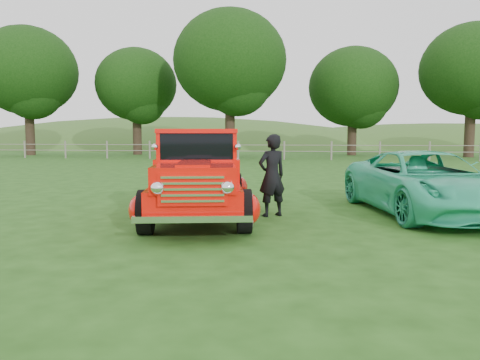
# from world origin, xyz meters

# --- Properties ---
(ground) EXTENTS (140.00, 140.00, 0.00)m
(ground) POSITION_xyz_m (0.00, 0.00, 0.00)
(ground) COLOR #1F4612
(ground) RESTS_ON ground
(distant_hills) EXTENTS (116.00, 60.00, 18.00)m
(distant_hills) POSITION_xyz_m (-4.08, 59.46, -4.55)
(distant_hills) COLOR #376224
(distant_hills) RESTS_ON ground
(fence_line) EXTENTS (48.00, 0.12, 1.20)m
(fence_line) POSITION_xyz_m (0.00, 22.00, 0.60)
(fence_line) COLOR slate
(fence_line) RESTS_ON ground
(tree_far_west) EXTENTS (7.60, 7.60, 9.93)m
(tree_far_west) POSITION_xyz_m (-20.00, 26.00, 6.49)
(tree_far_west) COLOR black
(tree_far_west) RESTS_ON ground
(tree_mid_west) EXTENTS (6.40, 6.40, 8.46)m
(tree_mid_west) POSITION_xyz_m (-12.00, 28.00, 5.55)
(tree_mid_west) COLOR black
(tree_mid_west) RESTS_ON ground
(tree_near_west) EXTENTS (8.00, 8.00, 10.42)m
(tree_near_west) POSITION_xyz_m (-4.00, 25.00, 6.80)
(tree_near_west) COLOR black
(tree_near_west) RESTS_ON ground
(tree_near_east) EXTENTS (6.80, 6.80, 8.33)m
(tree_near_east) POSITION_xyz_m (5.00, 29.00, 5.25)
(tree_near_east) COLOR black
(tree_near_east) RESTS_ON ground
(tree_mid_east) EXTENTS (7.20, 7.20, 9.44)m
(tree_mid_east) POSITION_xyz_m (13.00, 27.00, 6.17)
(tree_mid_east) COLOR black
(tree_mid_east) RESTS_ON ground
(red_pickup) EXTENTS (2.88, 5.22, 1.78)m
(red_pickup) POSITION_xyz_m (-0.97, 0.78, 0.80)
(red_pickup) COLOR black
(red_pickup) RESTS_ON ground
(teal_sedan) EXTENTS (3.14, 5.13, 1.33)m
(teal_sedan) POSITION_xyz_m (3.66, 1.80, 0.66)
(teal_sedan) COLOR #30C290
(teal_sedan) RESTS_ON ground
(man) EXTENTS (0.73, 0.68, 1.68)m
(man) POSITION_xyz_m (0.48, 1.15, 0.84)
(man) COLOR black
(man) RESTS_ON ground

